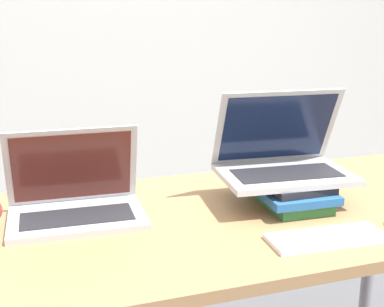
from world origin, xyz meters
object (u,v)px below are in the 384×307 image
book_stack (290,191)px  laptop_on_books (282,158)px  laptop_left (75,200)px  wireless_keyboard (327,238)px

book_stack → laptop_on_books: size_ratio=0.71×
laptop_on_books → laptop_left: bearing=174.3°
laptop_left → laptop_on_books: (0.58, -0.06, 0.08)m
laptop_left → book_stack: bearing=-9.4°
laptop_on_books → book_stack: bearing=-77.5°
book_stack → wireless_keyboard: 0.25m
laptop_left → book_stack: (0.59, -0.10, -0.01)m
book_stack → wireless_keyboard: book_stack is taller
laptop_left → wireless_keyboard: size_ratio=1.23×
laptop_on_books → wireless_keyboard: 0.31m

